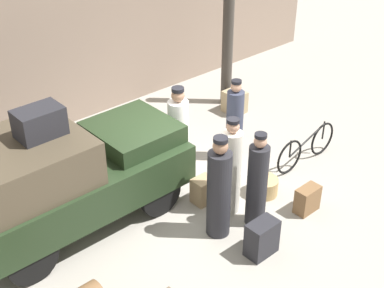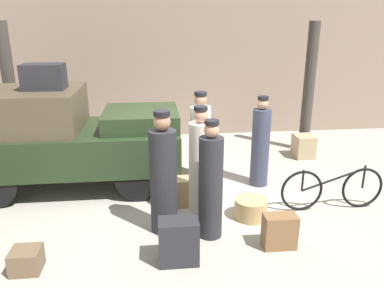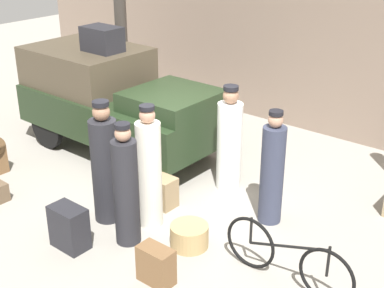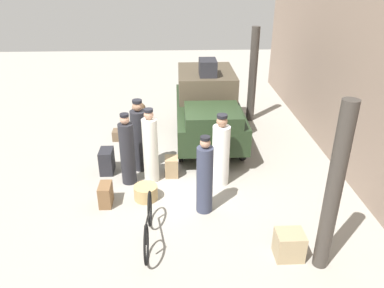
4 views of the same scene
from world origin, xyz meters
name	(u,v)px [view 1 (image 1 of 4)]	position (x,y,z in m)	size (l,w,h in m)	color
ground_plane	(191,194)	(0.00, 0.00, 0.00)	(30.00, 30.00, 0.00)	gray
station_building_facade	(66,27)	(0.00, 4.08, 2.25)	(16.00, 0.15, 4.50)	gray
canopy_pillar_right	(228,43)	(3.26, 2.35, 1.55)	(0.26, 0.26, 3.10)	#38332D
truck	(61,176)	(-2.20, 0.77, 1.04)	(4.00, 1.83, 1.90)	black
bicycle	(306,147)	(2.49, -0.74, 0.37)	(1.80, 0.04, 0.77)	black
wicker_basket	(264,186)	(1.05, -0.89, 0.16)	(0.54, 0.54, 0.33)	tan
porter_carrying_trunk	(231,170)	(0.22, -0.80, 0.86)	(0.36, 0.36, 1.87)	silver
conductor_in_dark_uniform	(235,123)	(1.55, 0.41, 0.81)	(0.35, 0.35, 1.76)	#33384C
porter_standing_middle	(219,191)	(-0.37, -1.11, 0.86)	(0.40, 0.40, 1.88)	#232328
porter_with_bicycle	(257,183)	(0.30, -1.34, 0.83)	(0.35, 0.35, 1.79)	#232328
porter_lifting_near_truck	(178,133)	(0.44, 0.87, 0.81)	(0.41, 0.41, 1.79)	white
trunk_large_brown	(262,238)	(-0.21, -1.95, 0.31)	(0.52, 0.33, 0.62)	#232328
suitcase_tan_flat	(234,102)	(3.04, 1.84, 0.26)	(0.44, 0.50, 0.53)	#9E8966
suitcase_black_upright	(307,199)	(1.23, -1.75, 0.25)	(0.47, 0.26, 0.50)	brown
suitcase_small_leather	(203,190)	(0.03, -0.30, 0.25)	(0.39, 0.32, 0.50)	#937A56
trunk_on_truck_roof	(39,122)	(-2.42, 0.77, 2.13)	(0.72, 0.49, 0.46)	#232328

